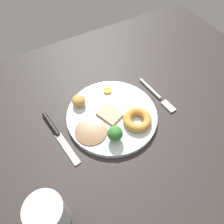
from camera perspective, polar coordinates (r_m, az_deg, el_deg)
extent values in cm
cube|color=#2B2623|center=(63.08, -1.51, -4.82)|extent=(120.00, 84.00, 3.60)
cylinder|color=white|center=(62.89, 0.00, -0.91)|extent=(25.29, 25.29, 1.40)
cylinder|color=#563819|center=(59.32, -5.32, -4.91)|extent=(8.68, 8.68, 0.30)
cube|color=tan|center=(61.81, -0.71, -0.57)|extent=(6.62, 7.63, 0.80)
torus|color=#C68938|center=(60.26, 6.44, -1.96)|extent=(7.74, 7.74, 2.25)
ellipsoid|color=#BC8C42|center=(63.98, -8.47, 2.82)|extent=(3.96, 4.16, 2.97)
cylinder|color=orange|center=(67.41, -1.17, 5.48)|extent=(2.64, 2.64, 0.57)
cylinder|color=#8CB766|center=(57.62, 0.91, -6.44)|extent=(1.30, 1.30, 1.25)
sphere|color=#387A33|center=(55.88, 0.94, -5.42)|extent=(3.95, 3.95, 3.95)
cylinder|color=silver|center=(70.60, 9.68, 5.91)|extent=(1.73, 9.54, 0.90)
cube|color=silver|center=(67.39, 14.14, 1.42)|extent=(2.39, 4.66, 0.60)
cylinder|color=black|center=(63.65, -15.30, -2.99)|extent=(2.26, 8.58, 1.20)
cube|color=silver|center=(59.24, -11.28, -9.14)|extent=(3.00, 10.63, 0.40)
cylinder|color=silver|center=(49.38, -15.79, -24.00)|extent=(7.38, 7.38, 10.34)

